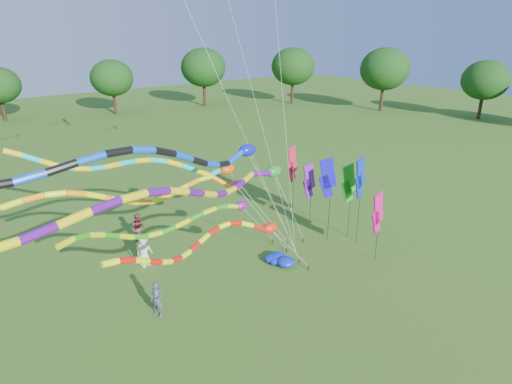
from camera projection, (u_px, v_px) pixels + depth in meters
ground at (315, 305)px, 20.33m from camera, size 160.00×160.00×0.00m
tree_ring at (303, 192)px, 18.99m from camera, size 117.21×112.26×9.27m
tube_kite_red at (220, 239)px, 17.84m from camera, size 11.08×1.82×5.83m
tube_kite_orange at (168, 191)px, 18.85m from camera, size 13.42×1.23×7.35m
tube_kite_purple at (210, 188)px, 16.84m from camera, size 16.18×5.39×8.30m
tube_kite_blue at (166, 160)px, 14.59m from camera, size 15.54×2.90×9.64m
tube_kite_cyan at (155, 166)px, 21.52m from camera, size 12.90×5.10×7.67m
tube_kite_green at (190, 218)px, 19.55m from camera, size 12.40×3.40×6.11m
banner_pole_magenta_a at (378, 213)px, 23.01m from camera, size 1.16×0.22×4.24m
banner_pole_violet at (309, 181)px, 28.14m from camera, size 1.16×0.09×4.14m
banner_pole_blue_b at (360, 178)px, 24.69m from camera, size 1.15×0.30×5.47m
banner_pole_green at (349, 184)px, 25.67m from camera, size 1.16×0.23×4.84m
banner_pole_blue_a at (327, 179)px, 25.12m from camera, size 1.09×0.56×5.31m
banner_pole_red at (292, 164)px, 28.25m from camera, size 1.13×0.41×5.16m
blue_nylon_heap at (277, 261)px, 23.77m from camera, size 1.41×1.42×0.49m
person_a at (144, 250)px, 23.40m from camera, size 0.99×0.73×1.85m
person_b at (157, 300)px, 19.24m from camera, size 0.66×0.75×1.74m
person_c at (138, 227)px, 26.11m from camera, size 1.00×1.10×1.83m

